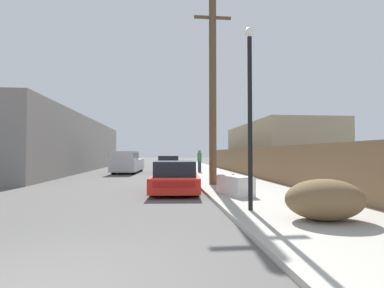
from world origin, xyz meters
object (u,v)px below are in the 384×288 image
(discarded_fridge, at_px, (235,185))
(car_parked_mid, at_px, (169,165))
(parked_sports_car_red, at_px, (175,178))
(pedestrian, at_px, (199,160))
(brush_pile, at_px, (325,199))
(utility_pole, at_px, (213,89))
(street_lamp, at_px, (250,104))
(pickup_truck, at_px, (127,162))

(discarded_fridge, distance_m, car_parked_mid, 14.66)
(parked_sports_car_red, bearing_deg, discarded_fridge, -37.46)
(pedestrian, bearing_deg, car_parked_mid, 152.71)
(parked_sports_car_red, relative_size, brush_pile, 2.57)
(car_parked_mid, relative_size, brush_pile, 2.53)
(utility_pole, bearing_deg, brush_pile, -81.06)
(utility_pole, distance_m, brush_pile, 8.88)
(street_lamp, distance_m, brush_pile, 2.99)
(parked_sports_car_red, relative_size, street_lamp, 0.95)
(car_parked_mid, distance_m, brush_pile, 19.06)
(discarded_fridge, relative_size, brush_pile, 1.01)
(brush_pile, bearing_deg, discarded_fridge, 102.99)
(discarded_fridge, xyz_separation_m, street_lamp, (-0.32, -3.00, 2.47))
(pedestrian, bearing_deg, street_lamp, -92.24)
(parked_sports_car_red, distance_m, brush_pile, 6.86)
(car_parked_mid, xyz_separation_m, street_lamp, (1.79, -17.50, 2.27))
(street_lamp, bearing_deg, utility_pole, 89.22)
(parked_sports_car_red, bearing_deg, pedestrian, 81.65)
(pickup_truck, relative_size, utility_pole, 0.66)
(discarded_fridge, height_order, car_parked_mid, car_parked_mid)
(discarded_fridge, xyz_separation_m, car_parked_mid, (-2.11, 14.50, 0.20))
(parked_sports_car_red, xyz_separation_m, brush_pile, (3.09, -6.13, -0.01))
(parked_sports_car_red, xyz_separation_m, car_parked_mid, (-0.02, 12.67, 0.07))
(parked_sports_car_red, height_order, brush_pile, parked_sports_car_red)
(pickup_truck, distance_m, street_lamp, 18.02)
(street_lamp, bearing_deg, car_parked_mid, 95.86)
(parked_sports_car_red, relative_size, car_parked_mid, 1.02)
(car_parked_mid, bearing_deg, street_lamp, -80.45)
(parked_sports_car_red, relative_size, utility_pole, 0.51)
(pickup_truck, bearing_deg, utility_pole, 119.97)
(pickup_truck, bearing_deg, parked_sports_car_red, 109.12)
(car_parked_mid, xyz_separation_m, utility_pole, (1.88, -11.03, 4.04))
(pedestrian, bearing_deg, pickup_truck, 171.32)
(brush_pile, bearing_deg, pickup_truck, 109.46)
(car_parked_mid, bearing_deg, pedestrian, -23.59)
(discarded_fridge, xyz_separation_m, utility_pole, (-0.23, 3.47, 4.24))
(discarded_fridge, distance_m, pickup_truck, 15.18)
(pickup_truck, bearing_deg, pedestrian, 174.89)
(street_lamp, bearing_deg, pedestrian, 87.76)
(discarded_fridge, relative_size, pickup_truck, 0.30)
(discarded_fridge, distance_m, pedestrian, 13.26)
(utility_pole, xyz_separation_m, brush_pile, (1.22, -7.78, -4.12))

